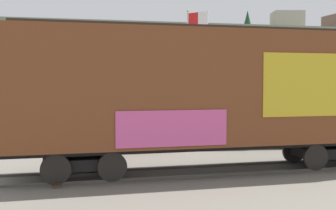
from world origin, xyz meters
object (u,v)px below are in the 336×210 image
object	(u,v)px
flagpole	(192,50)
parked_car_green	(249,130)
parked_car_red	(122,133)
freight_car	(213,90)

from	to	relation	value
flagpole	parked_car_green	world-z (taller)	flagpole
flagpole	parked_car_red	bearing A→B (deg)	-123.39
flagpole	parked_car_green	bearing A→B (deg)	-86.73
flagpole	parked_car_green	size ratio (longest dim) A/B	1.68
flagpole	parked_car_green	xyz separation A→B (m)	(0.49, -8.59, -4.41)
parked_car_green	parked_car_red	bearing A→B (deg)	179.30
flagpole	parked_car_red	xyz separation A→B (m)	(-5.61, -8.51, -4.41)
parked_car_red	parked_car_green	world-z (taller)	parked_car_green
parked_car_red	parked_car_green	xyz separation A→B (m)	(6.10, -0.07, 0.01)
freight_car	flagpole	world-z (taller)	flagpole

